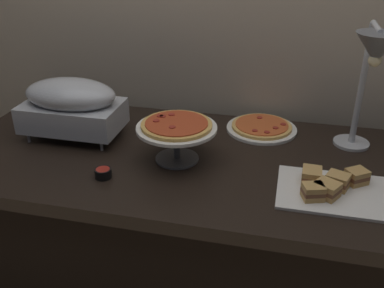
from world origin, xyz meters
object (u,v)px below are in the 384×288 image
at_px(heat_lamp, 373,61).
at_px(sauce_cup_near, 103,173).
at_px(pizza_plate_front, 262,127).
at_px(sandwich_platter, 331,187).
at_px(chafing_dish, 72,105).
at_px(pizza_plate_center, 177,130).

xyz_separation_m(heat_lamp, sauce_cup_near, (-0.86, -0.33, -0.36)).
bearing_deg(pizza_plate_front, heat_lamp, -27.13).
bearing_deg(sandwich_platter, chafing_dish, 168.79).
bearing_deg(chafing_dish, pizza_plate_center, -11.86).
xyz_separation_m(pizza_plate_center, sauce_cup_near, (-0.22, -0.18, -0.10)).
height_order(sandwich_platter, sauce_cup_near, sandwich_platter).
height_order(chafing_dish, sandwich_platter, chafing_dish).
distance_m(heat_lamp, pizza_plate_center, 0.71).
xyz_separation_m(chafing_dish, heat_lamp, (1.11, 0.05, 0.24)).
height_order(pizza_plate_center, sauce_cup_near, pizza_plate_center).
distance_m(chafing_dish, sauce_cup_near, 0.39).
distance_m(pizza_plate_center, sauce_cup_near, 0.30).
distance_m(chafing_dish, pizza_plate_center, 0.47).
bearing_deg(sauce_cup_near, pizza_plate_front, 45.83).
bearing_deg(heat_lamp, pizza_plate_front, 152.87).
bearing_deg(pizza_plate_front, chafing_dish, -162.54).
bearing_deg(sauce_cup_near, heat_lamp, 20.98).
distance_m(chafing_dish, heat_lamp, 1.14).
height_order(heat_lamp, pizza_plate_front, heat_lamp).
relative_size(heat_lamp, sauce_cup_near, 8.38).
bearing_deg(pizza_plate_front, pizza_plate_center, -130.61).
xyz_separation_m(pizza_plate_center, sandwich_platter, (0.55, -0.10, -0.10)).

